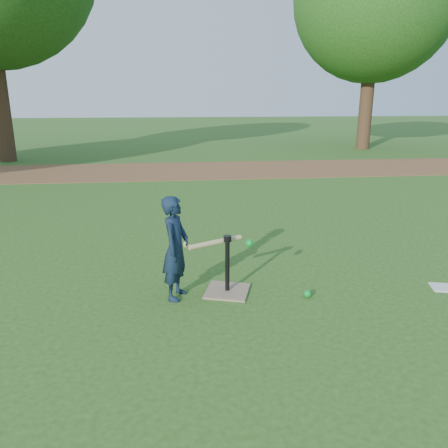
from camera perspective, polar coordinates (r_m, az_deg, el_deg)
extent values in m
plane|color=#285116|center=(4.92, 3.78, -7.14)|extent=(80.00, 80.00, 0.00)
cube|color=brown|center=(12.12, -2.57, 7.05)|extent=(24.00, 3.00, 0.01)
imported|color=#101E32|center=(4.32, -6.34, -3.15)|extent=(0.36, 0.44, 1.05)
sphere|color=#0C8D2B|center=(4.54, 10.85, -8.93)|extent=(0.08, 0.08, 0.08)
cube|color=silver|center=(5.23, 27.01, -7.42)|extent=(0.35, 0.30, 0.01)
cube|color=#8C7359|center=(4.59, 0.44, -8.74)|extent=(0.54, 0.54, 0.02)
cylinder|color=black|center=(4.47, 0.44, -5.38)|extent=(0.05, 0.05, 0.55)
cylinder|color=black|center=(4.38, 0.45, -1.91)|extent=(0.08, 0.08, 0.06)
cylinder|color=tan|center=(4.35, -1.09, -2.40)|extent=(0.56, 0.32, 0.05)
sphere|color=tan|center=(4.30, -5.02, -2.71)|extent=(0.06, 0.06, 0.06)
sphere|color=#0C8D2B|center=(4.37, 3.34, -2.52)|extent=(0.08, 0.08, 0.08)
cylinder|color=#382316|center=(15.33, -27.20, 14.39)|extent=(0.50, 0.50, 3.80)
cylinder|color=#382316|center=(18.00, 18.08, 14.77)|extent=(0.50, 0.50, 3.42)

